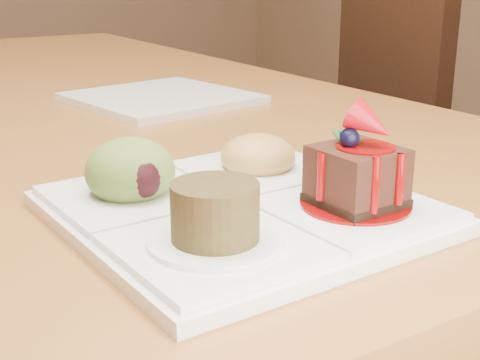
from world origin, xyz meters
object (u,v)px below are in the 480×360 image
dining_table (29,132)px  second_plate (161,98)px  sampler_plate (235,194)px  chair_right (346,170)px

dining_table → second_plate: size_ratio=7.32×
sampler_plate → chair_right: bearing=40.3°
chair_right → sampler_plate: size_ratio=3.10×
second_plate → chair_right: bearing=14.7°
chair_right → second_plate: 0.59m
dining_table → second_plate: bearing=-49.8°
sampler_plate → second_plate: size_ratio=1.19×
dining_table → chair_right: 0.70m
dining_table → chair_right: bearing=-4.5°
dining_table → sampler_plate: (-0.01, -0.68, 0.09)m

